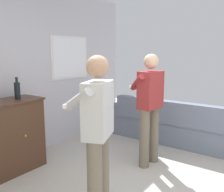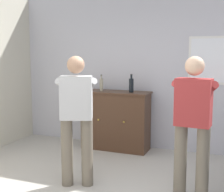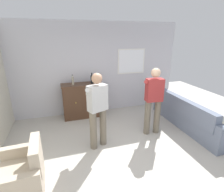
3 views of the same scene
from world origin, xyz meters
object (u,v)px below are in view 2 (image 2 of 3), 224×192
(sideboard_cabinet, at_px, (116,120))
(person_standing_left, at_px, (77,114))
(bottle_wine_green, at_px, (131,85))
(person_standing_right, at_px, (193,121))
(bottle_liquor_amber, at_px, (101,84))

(sideboard_cabinet, relative_size, person_standing_left, 0.73)
(bottle_wine_green, bearing_deg, sideboard_cabinet, 175.15)
(person_standing_left, bearing_deg, bottle_wine_green, 82.71)
(bottle_wine_green, distance_m, person_standing_left, 1.65)
(bottle_wine_green, xyz_separation_m, person_standing_right, (1.22, -1.46, -0.24))
(bottle_wine_green, distance_m, bottle_liquor_amber, 0.56)
(bottle_liquor_amber, bearing_deg, sideboard_cabinet, 7.19)
(bottle_wine_green, relative_size, bottle_liquor_amber, 1.07)
(sideboard_cabinet, bearing_deg, bottle_wine_green, -4.85)
(person_standing_left, xyz_separation_m, person_standing_right, (1.43, 0.16, 0.00))
(bottle_wine_green, bearing_deg, person_standing_left, -97.29)
(sideboard_cabinet, relative_size, bottle_liquor_amber, 4.18)
(bottle_liquor_amber, distance_m, person_standing_left, 1.66)
(person_standing_right, bearing_deg, bottle_wine_green, 129.99)
(bottle_wine_green, relative_size, person_standing_left, 0.19)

